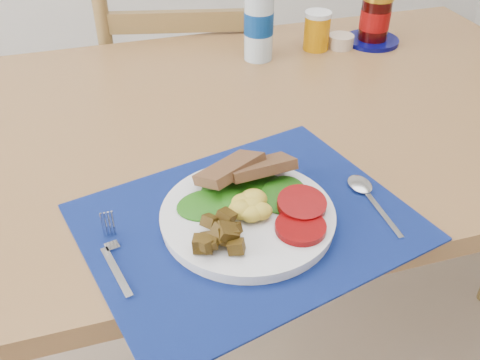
# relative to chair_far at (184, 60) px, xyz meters

# --- Properties ---
(table) EXTENTS (1.40, 0.90, 0.75)m
(table) POSITION_rel_chair_far_xyz_m (0.08, -0.59, 0.05)
(table) COLOR brown
(table) RESTS_ON ground
(chair_far) EXTENTS (0.55, 0.53, 1.24)m
(chair_far) POSITION_rel_chair_far_xyz_m (0.00, 0.00, 0.00)
(chair_far) COLOR brown
(chair_far) RESTS_ON ground
(placemat) EXTENTS (0.56, 0.48, 0.00)m
(placemat) POSITION_rel_chair_far_xyz_m (-0.09, -0.91, 0.13)
(placemat) COLOR black
(placemat) RESTS_ON table
(breakfast_plate) EXTENTS (0.26, 0.26, 0.06)m
(breakfast_plate) POSITION_rel_chair_far_xyz_m (-0.09, -0.92, 0.15)
(breakfast_plate) COLOR silver
(breakfast_plate) RESTS_ON placemat
(fork) EXTENTS (0.03, 0.15, 0.00)m
(fork) POSITION_rel_chair_far_xyz_m (-0.29, -0.93, 0.14)
(fork) COLOR #B2B5BA
(fork) RESTS_ON placemat
(spoon) EXTENTS (0.04, 0.16, 0.00)m
(spoon) POSITION_rel_chair_far_xyz_m (0.12, -0.91, 0.14)
(spoon) COLOR #B2B5BA
(spoon) RESTS_ON placemat
(water_bottle) EXTENTS (0.07, 0.07, 0.24)m
(water_bottle) POSITION_rel_chair_far_xyz_m (0.12, -0.34, 0.24)
(water_bottle) COLOR #ADBFCC
(water_bottle) RESTS_ON table
(juice_glass) EXTENTS (0.06, 0.06, 0.09)m
(juice_glass) POSITION_rel_chair_far_xyz_m (0.28, -0.32, 0.18)
(juice_glass) COLOR #BF7505
(juice_glass) RESTS_ON table
(ramekin) EXTENTS (0.06, 0.06, 0.03)m
(ramekin) POSITION_rel_chair_far_xyz_m (0.35, -0.33, 0.15)
(ramekin) COLOR #C2A88E
(ramekin) RESTS_ON table
(jam_on_saucer) EXTENTS (0.14, 0.14, 0.13)m
(jam_on_saucer) POSITION_rel_chair_far_xyz_m (0.44, -0.33, 0.19)
(jam_on_saucer) COLOR #04064A
(jam_on_saucer) RESTS_ON table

